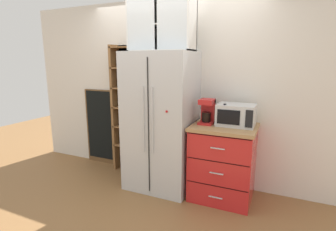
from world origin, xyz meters
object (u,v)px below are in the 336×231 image
coffee_maker (207,111)px  bottle_cobalt (224,117)px  chalkboard_menu (102,127)px  refrigerator (161,122)px  bottle_amber (225,116)px  mug_cream (225,122)px  microwave (236,115)px

coffee_maker → bottle_cobalt: (0.22, -0.06, -0.03)m
chalkboard_menu → refrigerator: bearing=-14.6°
bottle_amber → bottle_cobalt: bottle_cobalt is taller
refrigerator → bottle_amber: (0.84, 0.01, 0.14)m
mug_cream → bottle_amber: 0.07m
mug_cream → bottle_amber: bottle_amber is taller
bottle_cobalt → chalkboard_menu: 2.18m
coffee_maker → refrigerator: bearing=-176.5°
refrigerator → microwave: (0.96, 0.08, 0.16)m
bottle_amber → bottle_cobalt: 0.04m
refrigerator → chalkboard_menu: size_ratio=1.46×
microwave → coffee_maker: bearing=-173.1°
bottle_cobalt → chalkboard_menu: size_ratio=0.22×
chalkboard_menu → mug_cream: bearing=-8.3°
refrigerator → mug_cream: (0.84, 0.02, 0.07)m
coffee_maker → mug_cream: 0.25m
mug_cream → bottle_cobalt: bearing=-92.3°
coffee_maker → bottle_cobalt: 0.24m
microwave → bottle_amber: 0.14m
mug_cream → bottle_cobalt: 0.09m
mug_cream → bottle_cobalt: bottle_cobalt is taller
microwave → chalkboard_menu: size_ratio=0.35×
chalkboard_menu → coffee_maker: bearing=-8.8°
microwave → bottle_amber: size_ratio=1.63×
bottle_cobalt → coffee_maker: bearing=163.9°
mug_cream → chalkboard_menu: 2.16m
microwave → chalkboard_menu: chalkboard_menu is taller
chalkboard_menu → microwave: bearing=-6.4°
microwave → coffee_maker: coffee_maker is taller
bottle_amber → chalkboard_menu: size_ratio=0.22×
coffee_maker → chalkboard_menu: bearing=171.2°
bottle_amber → coffee_maker: bearing=172.6°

